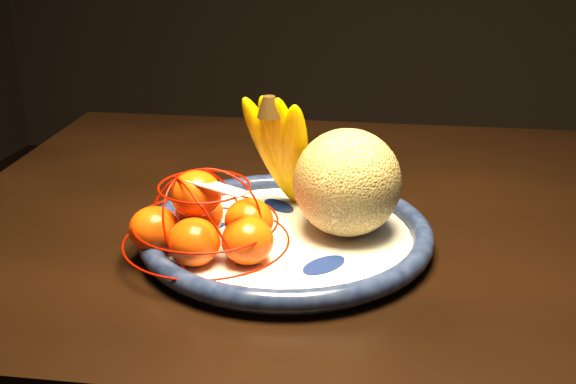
% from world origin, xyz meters
% --- Properties ---
extents(dining_table, '(1.55, 1.01, 0.74)m').
position_xyz_m(dining_table, '(0.10, 0.11, 0.66)').
color(dining_table, black).
rests_on(dining_table, ground).
extents(fruit_bowl, '(0.38, 0.38, 0.03)m').
position_xyz_m(fruit_bowl, '(-0.13, -0.04, 0.75)').
color(fruit_bowl, white).
rests_on(fruit_bowl, dining_table).
extents(cantaloupe, '(0.14, 0.14, 0.14)m').
position_xyz_m(cantaloupe, '(-0.05, -0.02, 0.82)').
color(cantaloupe, olive).
rests_on(cantaloupe, fruit_bowl).
extents(banana_bunch, '(0.12, 0.12, 0.18)m').
position_xyz_m(banana_bunch, '(-0.15, 0.04, 0.84)').
color(banana_bunch, '#EFD100').
rests_on(banana_bunch, fruit_bowl).
extents(mandarin_bag, '(0.24, 0.24, 0.13)m').
position_xyz_m(mandarin_bag, '(-0.21, -0.10, 0.79)').
color(mandarin_bag, '#FF4700').
rests_on(mandarin_bag, fruit_bowl).
extents(price_tag, '(0.08, 0.04, 0.01)m').
position_xyz_m(price_tag, '(-0.19, -0.11, 0.84)').
color(price_tag, white).
rests_on(price_tag, mandarin_bag).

